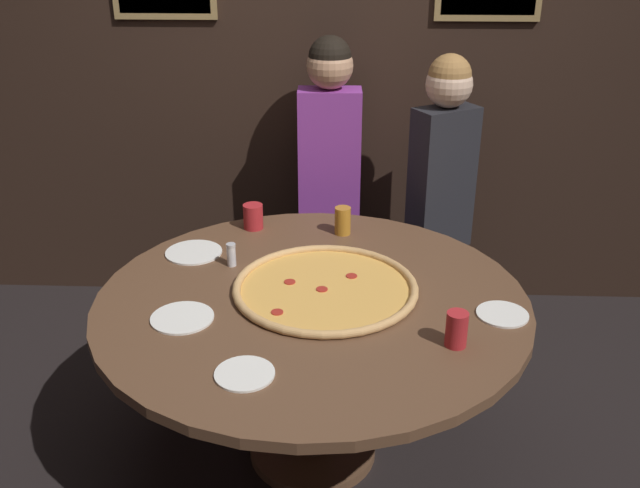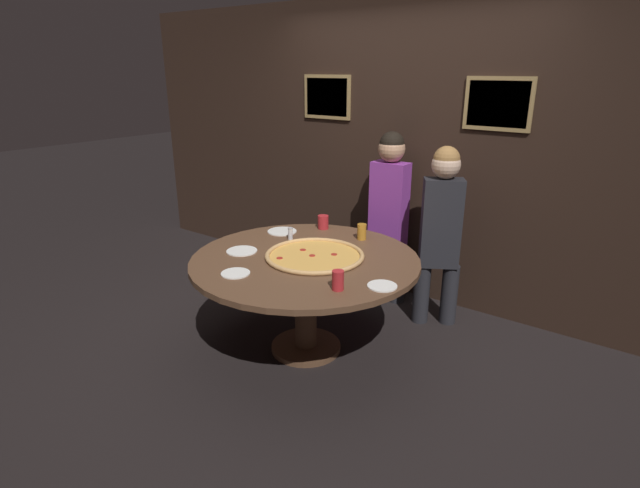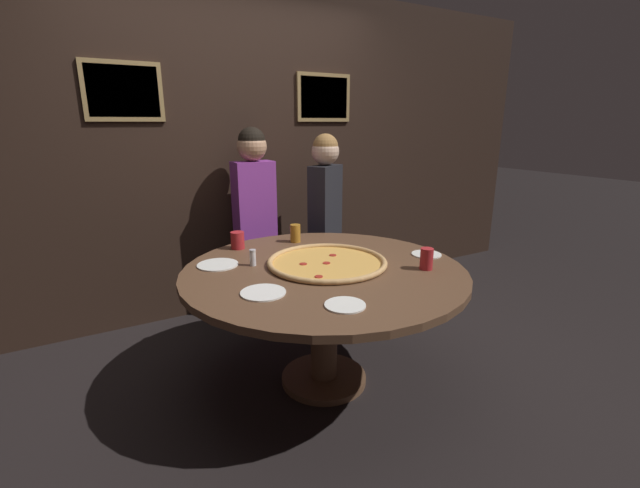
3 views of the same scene
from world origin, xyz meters
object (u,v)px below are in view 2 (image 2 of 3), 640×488
drink_cup_near_right (323,222)px  white_plate_far_back (382,286)px  white_plate_left_side (242,251)px  drink_cup_centre_back (362,232)px  white_plate_near_front (236,273)px  drink_cup_beside_pizza (338,280)px  giant_pizza (315,255)px  white_plate_right_side (282,231)px  condiment_shaker (290,233)px  diner_far_right (441,227)px  dining_table (305,274)px  diner_side_right (389,208)px

drink_cup_near_right → white_plate_far_back: 1.22m
drink_cup_near_right → white_plate_left_side: size_ratio=0.50×
drink_cup_centre_back → white_plate_near_front: size_ratio=0.65×
drink_cup_beside_pizza → white_plate_near_front: drink_cup_beside_pizza is taller
giant_pizza → white_plate_right_side: bearing=151.7°
white_plate_far_back → condiment_shaker: condiment_shaker is taller
white_plate_right_side → condiment_shaker: size_ratio=2.45×
drink_cup_centre_back → condiment_shaker: (-0.45, -0.34, -0.01)m
drink_cup_near_right → white_plate_near_front: 1.13m
drink_cup_beside_pizza → condiment_shaker: bearing=146.4°
condiment_shaker → diner_far_right: (0.92, 0.74, 0.04)m
drink_cup_near_right → dining_table: bearing=-64.5°
drink_cup_near_right → condiment_shaker: bearing=-96.2°
dining_table → drink_cup_near_right: drink_cup_near_right is taller
drink_cup_beside_pizza → diner_side_right: (-0.46, 1.45, 0.06)m
white_plate_left_side → diner_far_right: bearing=48.1°
drink_cup_near_right → diner_far_right: bearing=22.1°
white_plate_far_back → white_plate_near_front: 0.96m
drink_cup_beside_pizza → diner_side_right: bearing=107.6°
giant_pizza → condiment_shaker: (-0.39, 0.20, 0.04)m
white_plate_right_side → white_plate_left_side: same height
dining_table → white_plate_left_side: bearing=-158.6°
dining_table → diner_side_right: 1.17m
drink_cup_beside_pizza → white_plate_far_back: (0.19, 0.20, -0.06)m
drink_cup_near_right → drink_cup_beside_pizza: bearing=-49.6°
drink_cup_centre_back → drink_cup_beside_pizza: bearing=-66.5°
drink_cup_near_right → white_plate_left_side: drink_cup_near_right is taller
drink_cup_beside_pizza → condiment_shaker: (-0.83, 0.55, -0.01)m
giant_pizza → white_plate_left_side: 0.55m
white_plate_far_back → diner_far_right: diner_far_right is taller
drink_cup_centre_back → drink_cup_near_right: 0.41m
drink_cup_near_right → white_plate_far_back: size_ratio=0.61×
condiment_shaker → diner_far_right: size_ratio=0.07×
drink_cup_beside_pizza → white_plate_far_back: drink_cup_beside_pizza is taller
white_plate_right_side → diner_far_right: 1.27m
dining_table → condiment_shaker: (-0.34, 0.24, 0.18)m
dining_table → diner_far_right: (0.59, 0.98, 0.21)m
white_plate_far_back → diner_side_right: size_ratio=0.12×
white_plate_right_side → white_plate_near_front: 0.92m
drink_cup_centre_back → drink_cup_near_right: (-0.40, 0.04, -0.01)m
dining_table → white_plate_far_back: size_ratio=8.74×
diner_side_right → white_plate_left_side: bearing=68.3°
white_plate_right_side → drink_cup_near_right: bearing=51.0°
dining_table → white_plate_far_back: 0.71m
giant_pizza → drink_cup_centre_back: drink_cup_centre_back is taller
drink_cup_centre_back → white_plate_near_front: (-0.29, -1.08, -0.06)m
drink_cup_beside_pizza → drink_cup_centre_back: bearing=113.5°
drink_cup_near_right → diner_side_right: size_ratio=0.07×
drink_cup_centre_back → white_plate_near_front: bearing=-105.1°
condiment_shaker → drink_cup_near_right: bearing=83.8°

